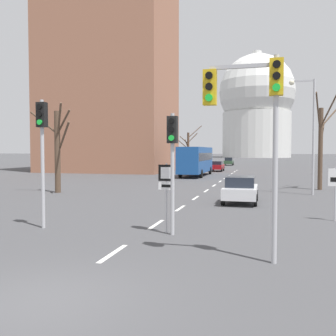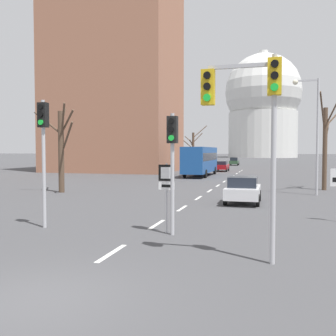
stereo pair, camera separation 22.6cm
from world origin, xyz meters
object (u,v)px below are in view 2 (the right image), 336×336
object	(u,v)px
traffic_signal_near_left	(43,139)
traffic_signal_near_right	(251,107)
street_lamp_right	(313,124)
sedan_near_right	(243,190)
route_sign_post	(167,185)
sedan_near_left	(222,166)
city_bus	(200,159)
sedan_mid_centre	(234,161)
traffic_signal_centre_tall	(172,150)

from	to	relation	value
traffic_signal_near_left	traffic_signal_near_right	bearing A→B (deg)	-17.39
street_lamp_right	sedan_near_right	xyz separation A→B (m)	(-4.25, -5.31, -4.05)
route_sign_post	sedan_near_left	bearing A→B (deg)	94.62
traffic_signal_near_right	city_bus	xyz separation A→B (m)	(-7.80, 34.34, -2.16)
route_sign_post	city_bus	xyz separation A→B (m)	(-4.65, 31.47, 0.29)
route_sign_post	sedan_near_right	size ratio (longest dim) A/B	0.67
sedan_mid_centre	city_bus	xyz separation A→B (m)	(-0.64, -35.47, 1.22)
traffic_signal_near_right	sedan_near_right	bearing A→B (deg)	95.10
city_bus	route_sign_post	bearing A→B (deg)	-81.60
route_sign_post	street_lamp_right	world-z (taller)	street_lamp_right
sedan_near_left	traffic_signal_near_left	bearing A→B (deg)	-91.94
traffic_signal_near_right	route_sign_post	size ratio (longest dim) A/B	2.15
traffic_signal_near_left	sedan_mid_centre	world-z (taller)	traffic_signal_near_left
street_lamp_right	traffic_signal_near_left	bearing A→B (deg)	-127.98
street_lamp_right	sedan_near_right	world-z (taller)	street_lamp_right
street_lamp_right	city_bus	bearing A→B (deg)	122.37
traffic_signal_centre_tall	traffic_signal_near_right	distance (m)	4.08
traffic_signal_centre_tall	sedan_near_right	bearing A→B (deg)	78.46
sedan_near_left	sedan_near_right	world-z (taller)	sedan_near_right
route_sign_post	sedan_mid_centre	xyz separation A→B (m)	(-4.01, 66.95, -0.92)
traffic_signal_near_left	traffic_signal_near_right	distance (m)	8.48
sedan_near_right	city_bus	bearing A→B (deg)	106.60
traffic_signal_near_right	route_sign_post	xyz separation A→B (m)	(-3.16, 2.86, -2.45)
sedan_near_left	sedan_near_right	size ratio (longest dim) A/B	1.15
traffic_signal_centre_tall	route_sign_post	size ratio (longest dim) A/B	1.69
traffic_signal_centre_tall	route_sign_post	distance (m)	1.35
city_bus	street_lamp_right	bearing A→B (deg)	-57.63
route_sign_post	city_bus	bearing A→B (deg)	98.40
sedan_near_left	sedan_near_right	xyz separation A→B (m)	(5.57, -33.91, -0.01)
city_bus	traffic_signal_centre_tall	bearing A→B (deg)	-81.17
traffic_signal_near_left	street_lamp_right	bearing A→B (deg)	52.02
route_sign_post	sedan_mid_centre	distance (m)	67.07
traffic_signal_centre_tall	sedan_mid_centre	distance (m)	67.34
sedan_near_left	sedan_mid_centre	size ratio (longest dim) A/B	0.98
street_lamp_right	sedan_near_left	distance (m)	30.51
traffic_signal_near_right	sedan_mid_centre	size ratio (longest dim) A/B	1.24
sedan_mid_centre	traffic_signal_near_left	bearing A→B (deg)	-90.77
traffic_signal_near_right	street_lamp_right	size ratio (longest dim) A/B	0.70
route_sign_post	sedan_near_right	distance (m)	9.09
sedan_near_right	city_bus	xyz separation A→B (m)	(-6.76, 22.68, 1.26)
sedan_mid_centre	street_lamp_right	bearing A→B (deg)	-78.89
traffic_signal_near_right	sedan_mid_centre	bearing A→B (deg)	95.86
traffic_signal_near_left	city_bus	size ratio (longest dim) A/B	0.46
sedan_near_right	sedan_mid_centre	size ratio (longest dim) A/B	0.86
traffic_signal_near_left	sedan_near_left	bearing A→B (deg)	88.06
traffic_signal_near_right	sedan_mid_centre	distance (m)	70.26
sedan_near_left	sedan_near_right	bearing A→B (deg)	-80.68
traffic_signal_near_right	route_sign_post	distance (m)	4.91
traffic_signal_centre_tall	city_bus	world-z (taller)	traffic_signal_centre_tall
traffic_signal_near_left	route_sign_post	size ratio (longest dim) A/B	1.94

